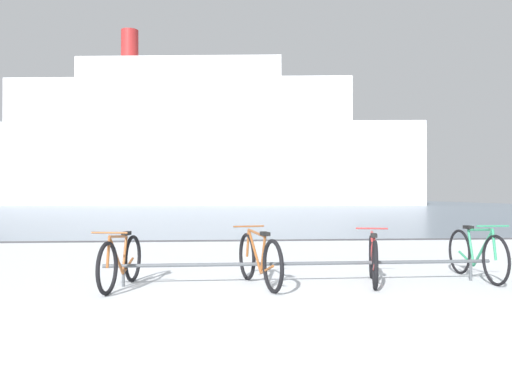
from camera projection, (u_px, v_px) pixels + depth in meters
ground at (217, 206)px, 57.74m from camera, size 80.00×132.00×0.08m
bike_rack at (303, 264)px, 7.26m from camera, size 5.47×0.15×0.31m
bicycle_0 at (121, 262)px, 6.91m from camera, size 0.46×1.64×0.78m
bicycle_1 at (259, 260)px, 7.06m from camera, size 0.57×1.72×0.80m
bicycle_2 at (373, 259)px, 7.25m from camera, size 0.55×1.56×0.76m
bicycle_3 at (476, 254)px, 7.60m from camera, size 0.46×1.76×0.82m
ferry_ship at (191, 146)px, 65.17m from camera, size 55.31×17.82×21.97m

